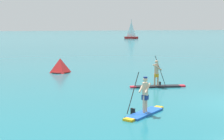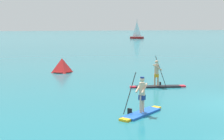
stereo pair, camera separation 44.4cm
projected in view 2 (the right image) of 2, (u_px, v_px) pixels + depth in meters
name	position (u px, v px, depth m)	size (l,w,h in m)	color
paddleboarder_near_left	(141.00, 106.00, 14.55)	(2.56, 1.97, 1.90)	blue
paddleboarder_mid_center	(158.00, 81.00, 20.94)	(3.58, 1.11, 2.03)	black
race_marker_buoy	(62.00, 66.00, 27.56)	(1.59, 1.59, 1.19)	red
sailboat_right_horizon	(137.00, 36.00, 95.92)	(4.16, 2.52, 5.65)	#A51E1E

